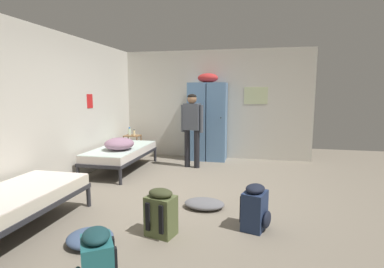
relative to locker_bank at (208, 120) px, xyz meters
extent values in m
plane|color=gray|center=(0.12, -2.57, -0.97)|extent=(9.12, 9.12, 0.00)
cube|color=beige|center=(0.12, 0.31, 0.35)|extent=(4.66, 0.06, 2.65)
cube|color=beige|center=(-2.18, -2.57, 0.35)|extent=(0.06, 5.70, 2.65)
cube|color=beige|center=(1.12, 0.28, 0.58)|extent=(0.55, 0.01, 0.40)
cube|color=red|center=(-2.15, -1.57, 0.48)|extent=(0.01, 0.20, 0.28)
cube|color=#5B84B2|center=(-0.23, 0.00, -0.04)|extent=(0.44, 0.52, 1.85)
cylinder|color=black|center=(-0.11, -0.27, 0.08)|extent=(0.02, 0.03, 0.02)
cube|color=#5B84B2|center=(0.23, 0.00, -0.04)|extent=(0.44, 0.52, 1.85)
cylinder|color=black|center=(0.35, -0.27, 0.08)|extent=(0.02, 0.03, 0.02)
ellipsoid|color=red|center=(0.00, 0.00, 0.99)|extent=(0.48, 0.36, 0.22)
cylinder|color=brown|center=(-2.03, -0.36, -0.69)|extent=(0.03, 0.03, 0.55)
cylinder|color=brown|center=(-1.68, -0.36, -0.69)|extent=(0.03, 0.03, 0.55)
cylinder|color=brown|center=(-2.03, -0.09, -0.69)|extent=(0.03, 0.03, 0.55)
cylinder|color=brown|center=(-1.68, -0.09, -0.69)|extent=(0.03, 0.03, 0.55)
cube|color=brown|center=(-1.85, -0.22, -0.78)|extent=(0.38, 0.30, 0.02)
cube|color=brown|center=(-1.85, -0.22, -0.41)|extent=(0.38, 0.30, 0.02)
cylinder|color=#28282D|center=(-2.02, -2.29, -0.83)|extent=(0.06, 0.06, 0.28)
cylinder|color=#28282D|center=(-1.18, -2.29, -0.83)|extent=(0.06, 0.06, 0.28)
cylinder|color=#28282D|center=(-2.02, -0.45, -0.83)|extent=(0.06, 0.06, 0.28)
cylinder|color=#28282D|center=(-1.18, -0.45, -0.83)|extent=(0.06, 0.06, 0.28)
cube|color=#28282D|center=(-1.60, -1.37, -0.66)|extent=(0.90, 1.90, 0.06)
cube|color=silver|center=(-1.60, -1.37, -0.56)|extent=(0.87, 1.84, 0.14)
cube|color=silver|center=(-1.60, -1.37, -0.48)|extent=(0.86, 1.82, 0.01)
cylinder|color=#28282D|center=(-2.02, -3.30, -0.83)|extent=(0.06, 0.06, 0.28)
cylinder|color=#28282D|center=(-1.18, -3.30, -0.83)|extent=(0.06, 0.06, 0.28)
cube|color=#28282D|center=(-1.60, -4.22, -0.66)|extent=(0.90, 1.90, 0.06)
cube|color=beige|center=(-1.60, -4.22, -0.56)|extent=(0.87, 1.84, 0.14)
cube|color=silver|center=(-1.60, -4.22, -0.48)|extent=(0.86, 1.82, 0.01)
ellipsoid|color=gray|center=(-1.51, -1.62, -0.36)|extent=(0.57, 0.62, 0.24)
cylinder|color=black|center=(-0.10, -0.83, -0.56)|extent=(0.12, 0.12, 0.83)
cylinder|color=black|center=(-0.31, -0.80, -0.56)|extent=(0.12, 0.12, 0.83)
cube|color=#474C56|center=(-0.21, -0.82, 0.14)|extent=(0.37, 0.25, 0.56)
cylinder|color=#474C56|center=(0.00, -0.85, 0.10)|extent=(0.08, 0.08, 0.58)
cylinder|color=#474C56|center=(-0.41, -0.78, 0.10)|extent=(0.08, 0.08, 0.58)
sphere|color=#936B4C|center=(-0.21, -0.82, 0.52)|extent=(0.20, 0.20, 0.20)
ellipsoid|color=black|center=(-0.21, -0.82, 0.57)|extent=(0.19, 0.19, 0.11)
cylinder|color=silver|center=(-1.93, -0.20, -0.32)|extent=(0.07, 0.07, 0.16)
cylinder|color=#2666B2|center=(-1.93, -0.20, -0.22)|extent=(0.04, 0.04, 0.04)
cylinder|color=beige|center=(-1.78, -0.26, -0.33)|extent=(0.05, 0.05, 0.13)
cylinder|color=black|center=(-1.78, -0.26, -0.26)|extent=(0.03, 0.03, 0.03)
cube|color=#566038|center=(0.10, -3.89, -0.74)|extent=(0.37, 0.31, 0.46)
ellipsoid|color=#383D23|center=(0.14, -3.75, -0.82)|extent=(0.25, 0.14, 0.20)
ellipsoid|color=#383D23|center=(0.10, -3.89, -0.47)|extent=(0.33, 0.28, 0.10)
cube|color=black|center=(0.16, -4.05, -0.72)|extent=(0.05, 0.04, 0.32)
cube|color=black|center=(-0.01, -4.00, -0.72)|extent=(0.05, 0.04, 0.32)
cube|color=navy|center=(1.15, -3.51, -0.74)|extent=(0.33, 0.38, 0.46)
ellipsoid|color=black|center=(1.29, -3.55, -0.82)|extent=(0.15, 0.25, 0.20)
ellipsoid|color=black|center=(1.15, -3.51, -0.47)|extent=(0.29, 0.34, 0.10)
cube|color=black|center=(0.99, -3.55, -0.72)|extent=(0.04, 0.05, 0.32)
cube|color=black|center=(1.05, -3.38, -0.72)|extent=(0.04, 0.05, 0.32)
cube|color=#23666B|center=(-0.08, -4.95, -0.74)|extent=(0.38, 0.40, 0.46)
ellipsoid|color=#193D42|center=(-0.08, -4.95, -0.47)|extent=(0.34, 0.36, 0.10)
cube|color=black|center=(-0.02, -4.80, -0.72)|extent=(0.05, 0.05, 0.32)
cube|color=black|center=(0.08, -4.95, -0.72)|extent=(0.05, 0.05, 0.32)
ellipsoid|color=#42567A|center=(-0.58, -4.26, -0.90)|extent=(0.50, 0.47, 0.14)
ellipsoid|color=slate|center=(0.45, -3.01, -0.91)|extent=(0.57, 0.41, 0.12)
camera|label=1|loc=(1.13, -6.92, 0.66)|focal=27.40mm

